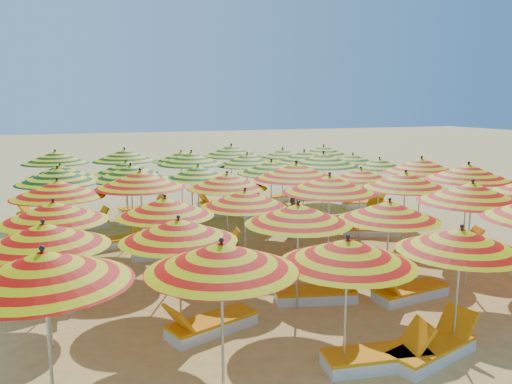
# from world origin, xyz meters

# --- Properties ---
(ground) EXTENTS (120.00, 120.00, 0.00)m
(ground) POSITION_xyz_m (0.00, 0.00, 0.00)
(ground) COLOR #EECF6A
(ground) RESTS_ON ground
(umbrella_0) EXTENTS (2.63, 2.63, 2.39)m
(umbrella_0) POSITION_xyz_m (-5.42, -6.22, 2.10)
(umbrella_0) COLOR silver
(umbrella_0) RESTS_ON ground
(umbrella_1) EXTENTS (2.19, 2.19, 2.31)m
(umbrella_1) POSITION_xyz_m (-3.13, -6.40, 2.03)
(umbrella_1) COLOR silver
(umbrella_1) RESTS_ON ground
(umbrella_2) EXTENTS (2.27, 2.27, 2.21)m
(umbrella_2) POSITION_xyz_m (-1.20, -6.55, 1.94)
(umbrella_2) COLOR silver
(umbrella_2) RESTS_ON ground
(umbrella_3) EXTENTS (2.34, 2.34, 2.20)m
(umbrella_3) POSITION_xyz_m (0.90, -6.62, 1.93)
(umbrella_3) COLOR silver
(umbrella_3) RESTS_ON ground
(umbrella_6) EXTENTS (2.38, 2.38, 2.27)m
(umbrella_6) POSITION_xyz_m (-5.50, -4.11, 1.99)
(umbrella_6) COLOR silver
(umbrella_6) RESTS_ON ground
(umbrella_7) EXTENTS (2.66, 2.66, 2.21)m
(umbrella_7) POSITION_xyz_m (-3.30, -4.37, 1.95)
(umbrella_7) COLOR silver
(umbrella_7) RESTS_ON ground
(umbrella_8) EXTENTS (2.38, 2.38, 2.26)m
(umbrella_8) POSITION_xyz_m (-0.86, -4.12, 1.99)
(umbrella_8) COLOR silver
(umbrella_8) RESTS_ON ground
(umbrella_9) EXTENTS (2.42, 2.42, 2.22)m
(umbrella_9) POSITION_xyz_m (1.12, -4.35, 1.95)
(umbrella_9) COLOR silver
(umbrella_9) RESTS_ON ground
(umbrella_10) EXTENTS (3.00, 3.00, 2.50)m
(umbrella_10) POSITION_xyz_m (3.25, -4.38, 2.20)
(umbrella_10) COLOR silver
(umbrella_10) RESTS_ON ground
(umbrella_12) EXTENTS (2.40, 2.40, 2.27)m
(umbrella_12) POSITION_xyz_m (-5.38, -2.22, 2.00)
(umbrella_12) COLOR silver
(umbrella_12) RESTS_ON ground
(umbrella_13) EXTENTS (2.42, 2.42, 2.22)m
(umbrella_13) POSITION_xyz_m (-3.16, -2.35, 1.96)
(umbrella_13) COLOR silver
(umbrella_13) RESTS_ON ground
(umbrella_14) EXTENTS (2.65, 2.65, 2.20)m
(umbrella_14) POSITION_xyz_m (-1.20, -1.95, 1.94)
(umbrella_14) COLOR silver
(umbrella_14) RESTS_ON ground
(umbrella_15) EXTENTS (2.72, 2.72, 2.48)m
(umbrella_15) POSITION_xyz_m (0.93, -2.15, 2.19)
(umbrella_15) COLOR silver
(umbrella_15) RESTS_ON ground
(umbrella_16) EXTENTS (2.52, 2.52, 2.42)m
(umbrella_16) POSITION_xyz_m (3.27, -2.03, 2.13)
(umbrella_16) COLOR silver
(umbrella_16) RESTS_ON ground
(umbrella_17) EXTENTS (2.74, 2.74, 2.53)m
(umbrella_17) POSITION_xyz_m (5.47, -1.93, 2.23)
(umbrella_17) COLOR silver
(umbrella_17) RESTS_ON ground
(umbrella_18) EXTENTS (2.62, 2.62, 2.38)m
(umbrella_18) POSITION_xyz_m (-5.33, 0.05, 2.09)
(umbrella_18) COLOR silver
(umbrella_18) RESTS_ON ground
(umbrella_19) EXTENTS (2.74, 2.74, 2.49)m
(umbrella_19) POSITION_xyz_m (-3.32, 0.21, 2.19)
(umbrella_19) COLOR silver
(umbrella_19) RESTS_ON ground
(umbrella_20) EXTENTS (2.76, 2.76, 2.34)m
(umbrella_20) POSITION_xyz_m (-1.03, 0.01, 2.06)
(umbrella_20) COLOR silver
(umbrella_20) RESTS_ON ground
(umbrella_21) EXTENTS (3.00, 3.00, 2.56)m
(umbrella_21) POSITION_xyz_m (0.97, -0.14, 2.25)
(umbrella_21) COLOR silver
(umbrella_21) RESTS_ON ground
(umbrella_22) EXTENTS (2.64, 2.64, 2.26)m
(umbrella_22) POSITION_xyz_m (3.27, 0.11, 1.99)
(umbrella_22) COLOR silver
(umbrella_22) RESTS_ON ground
(umbrella_23) EXTENTS (2.75, 2.75, 2.51)m
(umbrella_23) POSITION_xyz_m (5.41, 0.00, 2.21)
(umbrella_23) COLOR silver
(umbrella_23) RESTS_ON ground
(umbrella_24) EXTENTS (2.67, 2.67, 2.44)m
(umbrella_24) POSITION_xyz_m (-5.35, 2.01, 2.15)
(umbrella_24) COLOR silver
(umbrella_24) RESTS_ON ground
(umbrella_25) EXTENTS (2.90, 2.90, 2.44)m
(umbrella_25) POSITION_xyz_m (-3.36, 1.97, 2.14)
(umbrella_25) COLOR silver
(umbrella_25) RESTS_ON ground
(umbrella_26) EXTENTS (2.33, 2.33, 2.28)m
(umbrella_26) POSITION_xyz_m (-1.26, 2.29, 2.01)
(umbrella_26) COLOR silver
(umbrella_26) RESTS_ON ground
(umbrella_27) EXTENTS (2.28, 2.28, 2.38)m
(umbrella_27) POSITION_xyz_m (1.11, 2.02, 2.10)
(umbrella_27) COLOR silver
(umbrella_27) RESTS_ON ground
(umbrella_28) EXTENTS (2.80, 2.80, 2.55)m
(umbrella_28) POSITION_xyz_m (3.15, 2.28, 2.24)
(umbrella_28) COLOR silver
(umbrella_28) RESTS_ON ground
(umbrella_29) EXTENTS (2.49, 2.49, 2.24)m
(umbrella_29) POSITION_xyz_m (5.44, 2.31, 1.98)
(umbrella_29) COLOR silver
(umbrella_29) RESTS_ON ground
(umbrella_30) EXTENTS (2.20, 2.20, 2.24)m
(umbrella_30) POSITION_xyz_m (-5.31, 4.34, 1.98)
(umbrella_30) COLOR silver
(umbrella_30) RESTS_ON ground
(umbrella_31) EXTENTS (2.49, 2.49, 2.27)m
(umbrella_31) POSITION_xyz_m (-3.23, 4.42, 1.99)
(umbrella_31) COLOR silver
(umbrella_31) RESTS_ON ground
(umbrella_32) EXTENTS (2.49, 2.49, 2.53)m
(umbrella_32) POSITION_xyz_m (-0.98, 4.36, 2.23)
(umbrella_32) COLOR silver
(umbrella_32) RESTS_ON ground
(umbrella_33) EXTENTS (3.01, 3.01, 2.41)m
(umbrella_33) POSITION_xyz_m (1.02, 4.10, 2.12)
(umbrella_33) COLOR silver
(umbrella_33) RESTS_ON ground
(umbrella_34) EXTENTS (2.68, 2.68, 2.42)m
(umbrella_34) POSITION_xyz_m (3.41, 4.31, 2.13)
(umbrella_34) COLOR silver
(umbrella_34) RESTS_ON ground
(umbrella_35) EXTENTS (2.29, 2.29, 2.23)m
(umbrella_35) POSITION_xyz_m (5.47, 4.16, 1.97)
(umbrella_35) COLOR silver
(umbrella_35) RESTS_ON ground
(umbrella_36) EXTENTS (3.02, 3.02, 2.51)m
(umbrella_36) POSITION_xyz_m (-5.47, 6.53, 2.21)
(umbrella_36) COLOR silver
(umbrella_36) RESTS_ON ground
(umbrella_37) EXTENTS (2.84, 2.84, 2.52)m
(umbrella_37) POSITION_xyz_m (-3.06, 6.30, 2.22)
(umbrella_37) COLOR silver
(umbrella_37) RESTS_ON ground
(umbrella_38) EXTENTS (2.27, 2.27, 2.34)m
(umbrella_38) POSITION_xyz_m (-0.88, 6.50, 2.06)
(umbrella_38) COLOR silver
(umbrella_38) RESTS_ON ground
(umbrella_39) EXTENTS (2.66, 2.66, 2.56)m
(umbrella_39) POSITION_xyz_m (1.11, 6.22, 2.26)
(umbrella_39) COLOR silver
(umbrella_39) RESTS_ON ground
(umbrella_40) EXTENTS (2.22, 2.22, 2.32)m
(umbrella_40) POSITION_xyz_m (3.39, 6.28, 2.04)
(umbrella_40) COLOR silver
(umbrella_40) RESTS_ON ground
(umbrella_41) EXTENTS (2.95, 2.95, 2.37)m
(umbrella_41) POSITION_xyz_m (5.49, 6.60, 2.08)
(umbrella_41) COLOR silver
(umbrella_41) RESTS_ON ground
(lounger_0) EXTENTS (1.80, 0.84, 0.69)m
(lounger_0) POSITION_xyz_m (-0.60, -6.63, 0.15)
(lounger_0) COLOR white
(lounger_0) RESTS_ON ground
(lounger_1) EXTENTS (1.83, 1.04, 0.69)m
(lounger_1) POSITION_xyz_m (0.39, -6.72, 0.15)
(lounger_1) COLOR white
(lounger_1) RESTS_ON ground
(lounger_3) EXTENTS (1.83, 1.11, 0.69)m
(lounger_3) POSITION_xyz_m (-2.80, -4.51, 0.15)
(lounger_3) COLOR white
(lounger_3) RESTS_ON ground
(lounger_4) EXTENTS (1.82, 1.00, 0.69)m
(lounger_4) POSITION_xyz_m (-0.26, -3.89, 0.15)
(lounger_4) COLOR white
(lounger_4) RESTS_ON ground
(lounger_5) EXTENTS (1.79, 0.78, 0.69)m
(lounger_5) POSITION_xyz_m (1.62, -4.48, 0.15)
(lounger_5) COLOR white
(lounger_5) RESTS_ON ground
(lounger_7) EXTENTS (1.74, 0.60, 0.69)m
(lounger_7) POSITION_xyz_m (-5.88, -2.45, 0.15)
(lounger_7) COLOR white
(lounger_7) RESTS_ON ground
(lounger_8) EXTENTS (1.82, 1.20, 0.69)m
(lounger_8) POSITION_xyz_m (-1.80, -1.81, 0.15)
(lounger_8) COLOR white
(lounger_8) RESTS_ON ground
(lounger_9) EXTENTS (1.83, 1.12, 0.69)m
(lounger_9) POSITION_xyz_m (4.96, -2.00, 0.15)
(lounger_9) COLOR white
(lounger_9) RESTS_ON ground
(lounger_10) EXTENTS (1.78, 0.73, 0.69)m
(lounger_10) POSITION_xyz_m (-2.72, 0.32, 0.15)
(lounger_10) COLOR white
(lounger_10) RESTS_ON ground
(lounger_11) EXTENTS (1.81, 0.87, 0.69)m
(lounger_11) POSITION_xyz_m (-1.53, 0.08, 0.15)
(lounger_11) COLOR white
(lounger_11) RESTS_ON ground
(lounger_12) EXTENTS (1.83, 1.16, 0.69)m
(lounger_12) POSITION_xyz_m (3.86, 0.24, 0.15)
(lounger_12) COLOR white
(lounger_12) RESTS_ON ground
(lounger_13) EXTENTS (1.78, 0.76, 0.69)m
(lounger_13) POSITION_xyz_m (-5.94, 2.12, 0.15)
(lounger_13) COLOR white
(lounger_13) RESTS_ON ground
(lounger_14) EXTENTS (1.82, 1.00, 0.69)m
(lounger_14) POSITION_xyz_m (-3.86, 1.84, 0.15)
(lounger_14) COLOR white
(lounger_14) RESTS_ON ground
(lounger_15) EXTENTS (1.82, 1.25, 0.69)m
(lounger_15) POSITION_xyz_m (4.94, 2.36, 0.15)
(lounger_15) COLOR white
(lounger_15) RESTS_ON ground
(lounger_16) EXTENTS (1.81, 0.92, 0.69)m
(lounger_16) POSITION_xyz_m (-4.71, 4.30, 0.15)
(lounger_16) COLOR white
(lounger_16) RESTS_ON ground
(lounger_17) EXTENTS (1.82, 0.96, 0.69)m
(lounger_17) POSITION_xyz_m (-2.63, 4.38, 0.15)
(lounger_17) COLOR white
(lounger_17) RESTS_ON ground
(lounger_18) EXTENTS (1.79, 0.77, 0.69)m
(lounger_18) POSITION_xyz_m (-0.38, 4.54, 0.15)
(lounger_18) COLOR white
(lounger_18) RESTS_ON ground
(lounger_19) EXTENTS (1.76, 0.66, 0.69)m
(lounger_19) POSITION_xyz_m (1.52, 3.99, 0.15)
(lounger_19) COLOR white
(lounger_19) RESTS_ON ground
(lounger_20) EXTENTS (1.80, 0.83, 0.69)m
(lounger_20) POSITION_xyz_m (6.07, 4.06, 0.15)
(lounger_20) COLOR white
(lounger_20) RESTS_ON ground
(lounger_21) EXTENTS (1.83, 1.04, 0.69)m
(lounger_21) POSITION_xyz_m (-6.07, 6.61, 0.15)
(lounger_21) COLOR white
(lounger_21) RESTS_ON ground
(lounger_22) EXTENTS (1.80, 0.86, 0.69)m
(lounger_22) POSITION_xyz_m (-2.46, 6.11, 0.15)
(lounger_22) COLOR white
(lounger_22) RESTS_ON ground
(lounger_23) EXTENTS (1.82, 0.98, 0.69)m
(lounger_23) POSITION_xyz_m (0.51, 6.25, 0.15)
(lounger_23) COLOR white
(lounger_23) RESTS_ON ground
(lounger_24) EXTENTS (1.82, 0.94, 0.69)m
(lounger_24) POSITION_xyz_m (2.79, 6.38, 0.15)
(lounger_24) COLOR white
(lounger_24) RESTS_ON ground
(lounger_25) EXTENTS (1.83, 1.07, 0.69)m
(lounger_25) POSITION_xyz_m (4.89, 6.44, 0.15)
(lounger_25) COLOR white
(lounger_25) RESTS_ON ground
(beachgoer_b) EXTENTS (0.80, 0.81, 1.32)m
(beachgoer_b) POSITION_xyz_m (1.46, 0.96, 0.66)
(beachgoer_b) COLOR tan
(beachgoer_b) RESTS_ON ground
(beachgoer_a) EXTENTS (0.55, 0.40, 1.39)m
(beachgoer_a) POSITION_xyz_m (-2.87, 1.13, 0.69)
(beachgoer_a) COLOR tan
(beachgoer_a) RESTS_ON ground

